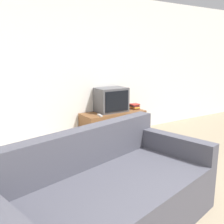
% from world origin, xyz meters
% --- Properties ---
extents(wall_back, '(9.00, 0.06, 2.60)m').
position_xyz_m(wall_back, '(0.00, 3.03, 1.30)').
color(wall_back, white).
rests_on(wall_back, ground_plane).
extents(tv_stand, '(1.20, 0.48, 0.50)m').
position_xyz_m(tv_stand, '(0.57, 2.74, 0.25)').
color(tv_stand, brown).
rests_on(tv_stand, ground_plane).
extents(television, '(0.56, 0.39, 0.45)m').
position_xyz_m(television, '(0.56, 2.79, 0.73)').
color(television, '#4C4C51').
rests_on(television, tv_stand).
extents(couch, '(2.23, 1.44, 0.87)m').
position_xyz_m(couch, '(-0.91, 0.54, 0.30)').
color(couch, '#474751').
rests_on(couch, ground_plane).
extents(book_stack, '(0.17, 0.23, 0.10)m').
position_xyz_m(book_stack, '(1.09, 2.76, 0.55)').
color(book_stack, '#B72D28').
rests_on(book_stack, tv_stand).
extents(remote_on_stand, '(0.06, 0.15, 0.02)m').
position_xyz_m(remote_on_stand, '(0.20, 2.59, 0.51)').
color(remote_on_stand, '#B7B7B7').
rests_on(remote_on_stand, tv_stand).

